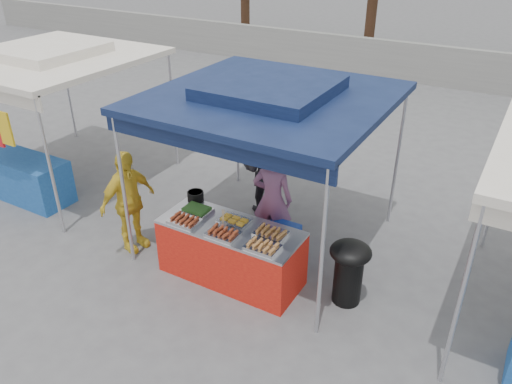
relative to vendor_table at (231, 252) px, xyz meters
The scene contains 20 objects.
ground_plane 0.44m from the vendor_table, 90.00° to the left, with size 80.00×80.00×0.00m, color #5C5C5E.
back_wall 11.10m from the vendor_table, 90.00° to the left, with size 40.00×0.25×1.20m, color gray.
main_canopy 2.22m from the vendor_table, 90.00° to the left, with size 3.20×3.20×2.57m.
neighbor_stall_left 4.70m from the vendor_table, behind, with size 3.20×3.20×2.57m.
vendor_table is the anchor object (origin of this frame).
food_tray_fl 0.78m from the vendor_table, 157.78° to the right, with size 0.42×0.30×0.07m.
food_tray_fm 0.52m from the vendor_table, 79.29° to the right, with size 0.42×0.30×0.07m.
food_tray_fr 0.83m from the vendor_table, 20.45° to the right, with size 0.42×0.30×0.07m.
food_tray_bl 0.77m from the vendor_table, behind, with size 0.42×0.30×0.07m.
food_tray_bm 0.47m from the vendor_table, 89.68° to the left, with size 0.42×0.30×0.07m.
food_tray_br 0.75m from the vendor_table, ahead, with size 0.42×0.30×0.07m.
cooking_pot 1.03m from the vendor_table, 157.15° to the left, with size 0.24×0.24×0.14m, color black.
skewer_cup 0.49m from the vendor_table, 109.15° to the right, with size 0.09×0.09×0.11m, color silver.
wok_burner 1.64m from the vendor_table, 12.09° to the left, with size 0.54×0.54×0.91m.
crate_left 0.67m from the vendor_table, 124.73° to the left, with size 0.55×0.39×0.33m, color #1438A6.
crate_right 0.91m from the vendor_table, 60.64° to the left, with size 0.49×0.35×0.30m, color #1438A6.
crate_stacked 0.86m from the vendor_table, 60.64° to the left, with size 0.47×0.33×0.28m, color #1438A6.
vendor_woman 1.06m from the vendor_table, 82.39° to the left, with size 0.61×0.40×1.66m, color #8C5981.
helper_man 1.96m from the vendor_table, 105.20° to the left, with size 0.76×0.59×1.57m, color black.
customer_person 1.77m from the vendor_table, behind, with size 0.95×0.40×1.62m, color yellow.
Camera 1 is at (3.16, -4.86, 4.51)m, focal length 35.00 mm.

